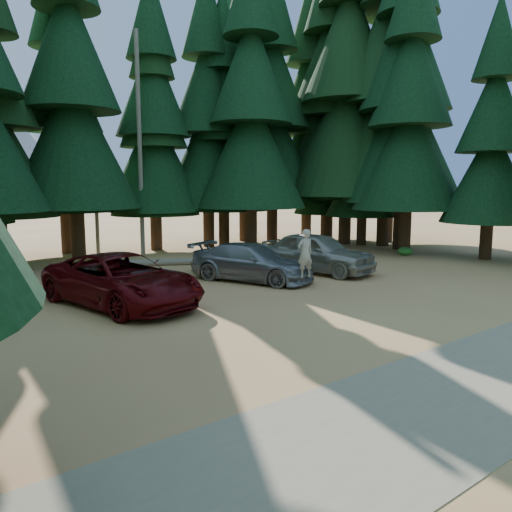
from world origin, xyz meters
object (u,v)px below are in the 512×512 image
object	(u,v)px
silver_minivan_right	(317,252)
log_mid	(158,262)
red_pickup	(122,280)
log_right	(251,263)
log_left	(121,276)
frisbee_player	(305,253)
silver_minivan_center	(252,262)

from	to	relation	value
silver_minivan_right	log_mid	size ratio (longest dim) A/B	1.38
red_pickup	log_mid	bearing A→B (deg)	44.08
log_right	log_mid	bearing A→B (deg)	151.92
red_pickup	log_left	distance (m)	4.59
frisbee_player	log_mid	xyz separation A→B (m)	(-1.99, 8.25, -1.19)
log_left	frisbee_player	bearing A→B (deg)	-47.73
silver_minivan_right	log_right	distance (m)	3.54
silver_minivan_right	log_left	distance (m)	8.48
silver_minivan_center	log_mid	size ratio (longest dim) A/B	1.36
silver_minivan_right	log_left	size ratio (longest dim) A/B	1.31
log_left	log_mid	size ratio (longest dim) A/B	1.05
red_pickup	silver_minivan_center	world-z (taller)	red_pickup
log_right	silver_minivan_center	bearing A→B (deg)	-116.39
silver_minivan_center	log_left	world-z (taller)	silver_minivan_center
log_mid	silver_minivan_right	bearing A→B (deg)	-24.03
red_pickup	frisbee_player	xyz separation A→B (m)	(6.51, -1.63, 0.51)
frisbee_player	log_mid	world-z (taller)	frisbee_player
frisbee_player	log_left	xyz separation A→B (m)	(-4.83, 5.84, -1.20)
silver_minivan_center	log_left	distance (m)	5.41
red_pickup	silver_minivan_center	size ratio (longest dim) A/B	1.16
frisbee_player	log_mid	size ratio (longest dim) A/B	0.47
silver_minivan_right	log_mid	distance (m)	7.71
red_pickup	silver_minivan_right	size ratio (longest dim) A/B	1.14
silver_minivan_center	log_right	world-z (taller)	silver_minivan_center
silver_minivan_center	log_right	bearing A→B (deg)	29.91
log_mid	log_right	size ratio (longest dim) A/B	0.89
red_pickup	frisbee_player	size ratio (longest dim) A/B	3.32
red_pickup	log_right	distance (m)	8.97
log_mid	log_right	world-z (taller)	log_mid
log_left	log_right	distance (m)	6.41
log_left	log_right	world-z (taller)	log_left
log_mid	log_right	bearing A→B (deg)	-10.73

